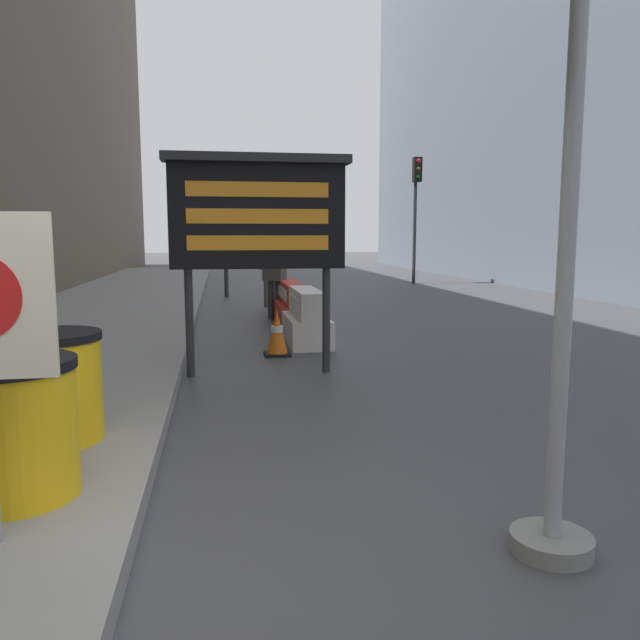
{
  "coord_description": "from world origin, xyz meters",
  "views": [
    {
      "loc": [
        0.49,
        -3.0,
        1.7
      ],
      "look_at": [
        2.23,
        7.91,
        0.2
      ],
      "focal_mm": 35.0,
      "sensor_mm": 36.0,
      "label": 1
    }
  ],
  "objects": [
    {
      "name": "jersey_barrier_white",
      "position": [
        1.82,
        6.69,
        0.38
      ],
      "size": [
        0.62,
        1.62,
        0.86
      ],
      "color": "silver",
      "rests_on": "ground_plane"
    },
    {
      "name": "traffic_cone_mid",
      "position": [
        1.9,
        6.56,
        0.38
      ],
      "size": [
        0.44,
        0.44,
        0.78
      ],
      "color": "black",
      "rests_on": "ground_plane"
    },
    {
      "name": "steel_pole_right",
      "position": [
        2.23,
        -0.06,
        1.09
      ],
      "size": [
        0.44,
        0.44,
        3.52
      ],
      "color": "gray",
      "rests_on": "ground_plane"
    },
    {
      "name": "barrel_drum_middle",
      "position": [
        -0.78,
        1.83,
        0.58
      ],
      "size": [
        0.75,
        0.75,
        0.83
      ],
      "color": "yellow",
      "rests_on": "sidewalk_left"
    },
    {
      "name": "traffic_light_far_side",
      "position": [
        7.3,
        18.3,
        3.16
      ],
      "size": [
        0.28,
        0.45,
        4.38
      ],
      "color": "#2D2D30",
      "rests_on": "ground_plane"
    },
    {
      "name": "ground_plane",
      "position": [
        0.0,
        0.0,
        0.0
      ],
      "size": [
        120.0,
        120.0,
        0.0
      ],
      "primitive_type": "plane",
      "color": "#3F3F42"
    },
    {
      "name": "barrel_drum_foreground",
      "position": [
        -0.74,
        0.78,
        0.58
      ],
      "size": [
        0.75,
        0.75,
        0.83
      ],
      "color": "yellow",
      "rests_on": "sidewalk_left"
    },
    {
      "name": "pedestrian_passerby",
      "position": [
        1.66,
        11.88,
        1.09
      ],
      "size": [
        0.52,
        0.56,
        1.84
      ],
      "rotation": [
        0.0,
        0.0,
        2.23
      ],
      "color": "#514C42",
      "rests_on": "ground_plane"
    },
    {
      "name": "traffic_cone_near",
      "position": [
        1.88,
        10.06,
        0.3
      ],
      "size": [
        0.34,
        0.34,
        0.61
      ],
      "color": "black",
      "rests_on": "ground_plane"
    },
    {
      "name": "traffic_light_near_curb",
      "position": [
        0.65,
        14.43,
        2.5
      ],
      "size": [
        0.28,
        0.44,
        3.43
      ],
      "color": "#2D2D30",
      "rests_on": "ground_plane"
    },
    {
      "name": "jersey_barrier_red_striped",
      "position": [
        1.82,
        8.96,
        0.36
      ],
      "size": [
        0.53,
        2.03,
        0.81
      ],
      "color": "red",
      "rests_on": "ground_plane"
    },
    {
      "name": "pedestrian_worker",
      "position": [
        1.58,
        9.69,
        0.97
      ],
      "size": [
        0.5,
        0.45,
        1.63
      ],
      "rotation": [
        0.0,
        0.0,
        2.56
      ],
      "color": "#333338",
      "rests_on": "ground_plane"
    },
    {
      "name": "message_board",
      "position": [
        0.94,
        4.58,
        1.95
      ],
      "size": [
        2.21,
        0.36,
        2.65
      ],
      "color": "#28282B",
      "rests_on": "ground_plane"
    },
    {
      "name": "traffic_cone_far",
      "position": [
        1.27,
        5.75,
        0.32
      ],
      "size": [
        0.37,
        0.37,
        0.66
      ],
      "color": "black",
      "rests_on": "ground_plane"
    }
  ]
}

